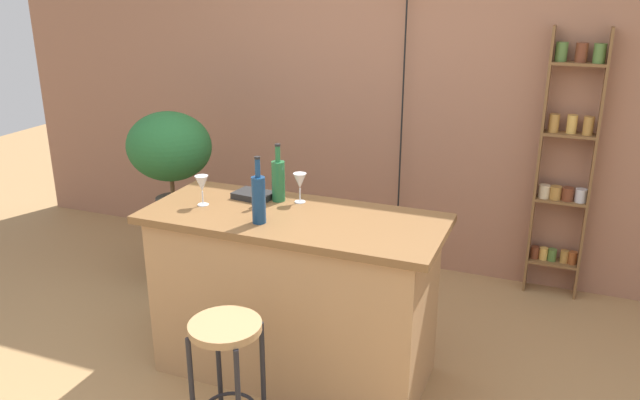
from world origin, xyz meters
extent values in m
plane|color=#A37A4C|center=(0.00, 0.00, 0.00)|extent=(12.00, 12.00, 0.00)
cube|color=#9E6B51|center=(0.00, 1.95, 1.40)|extent=(6.40, 0.10, 2.80)
cube|color=tan|center=(0.00, 0.30, 0.44)|extent=(1.44, 0.62, 0.89)
cube|color=brown|center=(0.00, 0.30, 0.91)|extent=(1.57, 0.67, 0.04)
cylinder|color=black|center=(-0.14, -0.51, 0.31)|extent=(0.02, 0.02, 0.63)
cylinder|color=black|center=(-0.14, -0.27, 0.31)|extent=(0.02, 0.02, 0.63)
cylinder|color=black|center=(0.09, -0.27, 0.31)|extent=(0.02, 0.02, 0.63)
cylinder|color=#A87F51|center=(-0.02, -0.39, 0.64)|extent=(0.33, 0.33, 0.03)
cube|color=brown|center=(1.11, 1.82, 0.90)|extent=(0.02, 0.13, 1.80)
cube|color=brown|center=(1.44, 1.82, 0.90)|extent=(0.02, 0.13, 1.80)
cube|color=brown|center=(1.27, 1.82, 0.23)|extent=(0.31, 0.13, 0.02)
cylinder|color=brown|center=(1.15, 1.82, 0.28)|extent=(0.06, 0.06, 0.09)
cylinder|color=gold|center=(1.21, 1.82, 0.28)|extent=(0.06, 0.06, 0.09)
cylinder|color=#4C7033|center=(1.27, 1.82, 0.28)|extent=(0.06, 0.06, 0.09)
cylinder|color=#AD7A38|center=(1.35, 1.83, 0.28)|extent=(0.06, 0.06, 0.09)
cylinder|color=#994C23|center=(1.40, 1.82, 0.28)|extent=(0.06, 0.06, 0.09)
cube|color=brown|center=(1.27, 1.82, 0.68)|extent=(0.31, 0.13, 0.02)
cylinder|color=beige|center=(1.16, 1.81, 0.73)|extent=(0.07, 0.07, 0.09)
cylinder|color=#AD7A38|center=(1.24, 1.81, 0.73)|extent=(0.07, 0.07, 0.09)
cylinder|color=brown|center=(1.31, 1.81, 0.73)|extent=(0.07, 0.07, 0.09)
cylinder|color=silver|center=(1.39, 1.81, 0.73)|extent=(0.07, 0.07, 0.09)
cube|color=brown|center=(1.27, 1.82, 1.13)|extent=(0.31, 0.13, 0.02)
cylinder|color=#AD7A38|center=(1.17, 1.81, 1.20)|extent=(0.06, 0.06, 0.12)
cylinder|color=gold|center=(1.28, 1.83, 1.20)|extent=(0.06, 0.06, 0.12)
cylinder|color=#AD7A38|center=(1.38, 1.81, 1.20)|extent=(0.06, 0.06, 0.12)
cube|color=brown|center=(1.27, 1.82, 1.58)|extent=(0.31, 0.13, 0.02)
cylinder|color=#4C7033|center=(1.16, 1.82, 1.65)|extent=(0.07, 0.07, 0.12)
cylinder|color=brown|center=(1.28, 1.82, 1.65)|extent=(0.07, 0.07, 0.12)
cylinder|color=#4C7033|center=(1.38, 1.81, 1.65)|extent=(0.07, 0.07, 0.12)
cylinder|color=#2D2823|center=(-1.24, 1.01, 0.23)|extent=(0.34, 0.34, 0.45)
cylinder|color=#514C47|center=(-1.24, 1.01, 0.54)|extent=(0.24, 0.24, 0.18)
cylinder|color=brown|center=(-1.24, 1.01, 0.72)|extent=(0.03, 0.03, 0.16)
ellipsoid|color=#23602D|center=(-1.24, 1.01, 1.00)|extent=(0.59, 0.53, 0.47)
cylinder|color=navy|center=(-0.11, 0.14, 1.05)|extent=(0.07, 0.07, 0.24)
cylinder|color=navy|center=(-0.11, 0.14, 1.21)|extent=(0.03, 0.03, 0.09)
cylinder|color=black|center=(-0.11, 0.14, 1.27)|extent=(0.03, 0.03, 0.01)
cylinder|color=#236638|center=(-0.17, 0.48, 1.04)|extent=(0.07, 0.07, 0.22)
cylinder|color=#236638|center=(-0.17, 0.48, 1.19)|extent=(0.03, 0.03, 0.09)
cylinder|color=black|center=(-0.17, 0.48, 1.24)|extent=(0.03, 0.03, 0.01)
cylinder|color=silver|center=(-0.05, 0.50, 0.93)|extent=(0.06, 0.06, 0.00)
cylinder|color=silver|center=(-0.05, 0.50, 0.97)|extent=(0.01, 0.01, 0.08)
cone|color=silver|center=(-0.05, 0.50, 1.05)|extent=(0.07, 0.07, 0.08)
cylinder|color=silver|center=(-0.51, 0.26, 0.93)|extent=(0.06, 0.06, 0.00)
cylinder|color=silver|center=(-0.51, 0.26, 0.97)|extent=(0.01, 0.01, 0.08)
cone|color=silver|center=(-0.51, 0.26, 1.05)|extent=(0.07, 0.07, 0.08)
cube|color=black|center=(-0.31, 0.46, 0.95)|extent=(0.23, 0.17, 0.03)
cylinder|color=black|center=(0.16, 1.84, 1.07)|extent=(0.01, 0.01, 2.15)
camera|label=1|loc=(1.28, -2.51, 2.10)|focal=35.92mm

